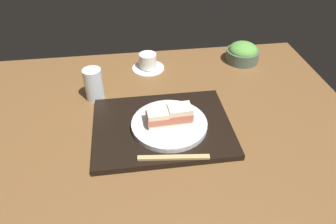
{
  "coord_description": "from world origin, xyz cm",
  "views": [
    {
      "loc": [
        -3.09,
        -75.58,
        65.52
      ],
      "look_at": [
        7.52,
        0.26,
        5.0
      ],
      "focal_mm": 33.99,
      "sensor_mm": 36.0,
      "label": 1
    }
  ],
  "objects_px": {
    "drinking_glass": "(94,84)",
    "salad_bowl": "(243,53)",
    "coffee_cup": "(148,62)",
    "sandwich_near": "(159,117)",
    "sandwich_far": "(180,114)",
    "chopsticks_pair": "(174,157)",
    "sandwich_plate": "(169,124)"
  },
  "relations": [
    {
      "from": "salad_bowl",
      "to": "drinking_glass",
      "type": "height_order",
      "value": "drinking_glass"
    },
    {
      "from": "sandwich_plate",
      "to": "sandwich_far",
      "type": "distance_m",
      "value": 0.05
    },
    {
      "from": "coffee_cup",
      "to": "drinking_glass",
      "type": "xyz_separation_m",
      "value": [
        -0.2,
        -0.18,
        0.03
      ]
    },
    {
      "from": "salad_bowl",
      "to": "coffee_cup",
      "type": "bearing_deg",
      "value": -178.83
    },
    {
      "from": "coffee_cup",
      "to": "sandwich_far",
      "type": "bearing_deg",
      "value": -80.78
    },
    {
      "from": "drinking_glass",
      "to": "coffee_cup",
      "type": "bearing_deg",
      "value": 41.73
    },
    {
      "from": "sandwich_near",
      "to": "sandwich_far",
      "type": "xyz_separation_m",
      "value": [
        0.06,
        0.0,
        0.0
      ]
    },
    {
      "from": "sandwich_near",
      "to": "salad_bowl",
      "type": "distance_m",
      "value": 0.56
    },
    {
      "from": "sandwich_far",
      "to": "chopsticks_pair",
      "type": "height_order",
      "value": "sandwich_far"
    },
    {
      "from": "sandwich_plate",
      "to": "sandwich_far",
      "type": "height_order",
      "value": "sandwich_far"
    },
    {
      "from": "sandwich_near",
      "to": "coffee_cup",
      "type": "distance_m",
      "value": 0.39
    },
    {
      "from": "sandwich_near",
      "to": "salad_bowl",
      "type": "xyz_separation_m",
      "value": [
        0.39,
        0.4,
        -0.02
      ]
    },
    {
      "from": "salad_bowl",
      "to": "coffee_cup",
      "type": "height_order",
      "value": "salad_bowl"
    },
    {
      "from": "sandwich_plate",
      "to": "chopsticks_pair",
      "type": "relative_size",
      "value": 1.17
    },
    {
      "from": "sandwich_plate",
      "to": "salad_bowl",
      "type": "distance_m",
      "value": 0.53
    },
    {
      "from": "drinking_glass",
      "to": "salad_bowl",
      "type": "bearing_deg",
      "value": 17.48
    },
    {
      "from": "chopsticks_pair",
      "to": "coffee_cup",
      "type": "height_order",
      "value": "coffee_cup"
    },
    {
      "from": "sandwich_plate",
      "to": "drinking_glass",
      "type": "bearing_deg",
      "value": 137.94
    },
    {
      "from": "sandwich_near",
      "to": "sandwich_far",
      "type": "distance_m",
      "value": 0.06
    },
    {
      "from": "sandwich_far",
      "to": "drinking_glass",
      "type": "relative_size",
      "value": 0.64
    },
    {
      "from": "sandwich_plate",
      "to": "sandwich_near",
      "type": "xyz_separation_m",
      "value": [
        -0.03,
        -0.0,
        0.03
      ]
    },
    {
      "from": "sandwich_far",
      "to": "sandwich_plate",
      "type": "bearing_deg",
      "value": -176.82
    },
    {
      "from": "sandwich_near",
      "to": "drinking_glass",
      "type": "xyz_separation_m",
      "value": [
        -0.2,
        0.21,
        -0.0
      ]
    },
    {
      "from": "sandwich_far",
      "to": "drinking_glass",
      "type": "height_order",
      "value": "drinking_glass"
    },
    {
      "from": "sandwich_near",
      "to": "sandwich_plate",
      "type": "bearing_deg",
      "value": 3.18
    },
    {
      "from": "coffee_cup",
      "to": "drinking_glass",
      "type": "relative_size",
      "value": 1.12
    },
    {
      "from": "chopsticks_pair",
      "to": "coffee_cup",
      "type": "bearing_deg",
      "value": 92.6
    },
    {
      "from": "sandwich_plate",
      "to": "coffee_cup",
      "type": "bearing_deg",
      "value": 94.57
    },
    {
      "from": "sandwich_plate",
      "to": "drinking_glass",
      "type": "xyz_separation_m",
      "value": [
        -0.23,
        0.21,
        0.03
      ]
    },
    {
      "from": "sandwich_plate",
      "to": "drinking_glass",
      "type": "relative_size",
      "value": 2.02
    },
    {
      "from": "chopsticks_pair",
      "to": "drinking_glass",
      "type": "height_order",
      "value": "drinking_glass"
    },
    {
      "from": "sandwich_plate",
      "to": "drinking_glass",
      "type": "distance_m",
      "value": 0.31
    }
  ]
}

